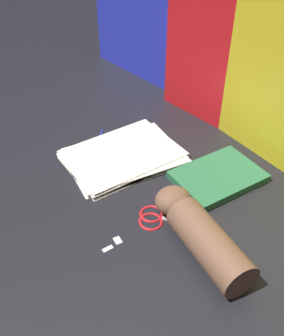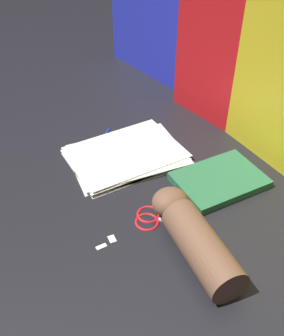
{
  "view_description": "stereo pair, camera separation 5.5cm",
  "coord_description": "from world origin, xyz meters",
  "px_view_note": "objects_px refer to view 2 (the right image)",
  "views": [
    {
      "loc": [
        0.69,
        -0.41,
        0.68
      ],
      "look_at": [
        0.04,
        -0.0,
        0.06
      ],
      "focal_mm": 42.0,
      "sensor_mm": 36.0,
      "label": 1
    },
    {
      "loc": [
        0.72,
        -0.37,
        0.68
      ],
      "look_at": [
        0.04,
        -0.0,
        0.06
      ],
      "focal_mm": 42.0,
      "sensor_mm": 36.0,
      "label": 2
    }
  ],
  "objects_px": {
    "paper_stack": "(126,155)",
    "hand_forearm": "(194,237)",
    "scissors": "(157,218)",
    "book_closed": "(219,180)"
  },
  "relations": [
    {
      "from": "scissors",
      "to": "hand_forearm",
      "type": "distance_m",
      "value": 0.12
    },
    {
      "from": "book_closed",
      "to": "scissors",
      "type": "xyz_separation_m",
      "value": [
        0.04,
        -0.21,
        -0.01
      ]
    },
    {
      "from": "paper_stack",
      "to": "scissors",
      "type": "distance_m",
      "value": 0.25
    },
    {
      "from": "book_closed",
      "to": "hand_forearm",
      "type": "bearing_deg",
      "value": -50.71
    },
    {
      "from": "hand_forearm",
      "to": "scissors",
      "type": "bearing_deg",
      "value": -168.22
    },
    {
      "from": "book_closed",
      "to": "hand_forearm",
      "type": "relative_size",
      "value": 0.74
    },
    {
      "from": "paper_stack",
      "to": "hand_forearm",
      "type": "xyz_separation_m",
      "value": [
        0.37,
        -0.02,
        0.03
      ]
    },
    {
      "from": "scissors",
      "to": "book_closed",
      "type": "bearing_deg",
      "value": 99.78
    },
    {
      "from": "paper_stack",
      "to": "scissors",
      "type": "height_order",
      "value": "paper_stack"
    },
    {
      "from": "book_closed",
      "to": "scissors",
      "type": "distance_m",
      "value": 0.21
    }
  ]
}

